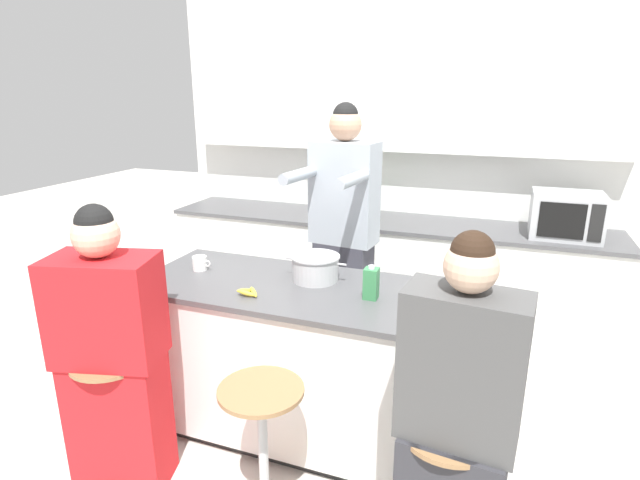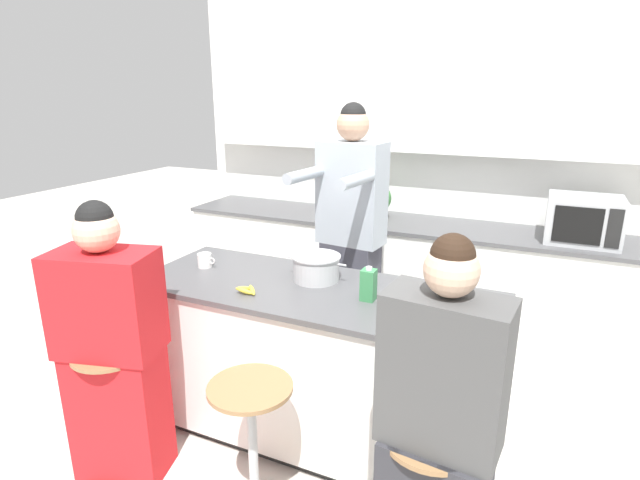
{
  "view_description": "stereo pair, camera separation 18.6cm",
  "coord_description": "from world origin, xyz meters",
  "px_view_note": "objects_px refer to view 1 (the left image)",
  "views": [
    {
      "loc": [
        0.89,
        -2.31,
        1.93
      ],
      "look_at": [
        0.0,
        0.07,
        1.16
      ],
      "focal_mm": 28.0,
      "sensor_mm": 36.0,
      "label": 1
    },
    {
      "loc": [
        1.06,
        -2.24,
        1.93
      ],
      "look_at": [
        0.0,
        0.07,
        1.16
      ],
      "focal_mm": 28.0,
      "sensor_mm": 36.0,
      "label": 2
    }
  ],
  "objects_px": {
    "person_wrapped_blanket": "(113,361)",
    "juice_carton": "(371,283)",
    "person_seated_near": "(455,440)",
    "person_cooking": "(343,245)",
    "cooking_pot": "(315,268)",
    "potted_plant": "(364,199)",
    "fruit_bowl": "(476,328)",
    "banana_bunch": "(248,292)",
    "bar_stool_center": "(263,450)",
    "coffee_cup_near": "(200,263)",
    "bar_stool_leftmost": "(118,415)",
    "kitchen_island": "(315,363)",
    "microwave": "(566,215)"
  },
  "relations": [
    {
      "from": "banana_bunch",
      "to": "bar_stool_leftmost",
      "type": "bearing_deg",
      "value": -136.77
    },
    {
      "from": "cooking_pot",
      "to": "potted_plant",
      "type": "relative_size",
      "value": 1.24
    },
    {
      "from": "fruit_bowl",
      "to": "microwave",
      "type": "xyz_separation_m",
      "value": [
        0.48,
        1.72,
        0.14
      ]
    },
    {
      "from": "microwave",
      "to": "cooking_pot",
      "type": "bearing_deg",
      "value": -135.37
    },
    {
      "from": "kitchen_island",
      "to": "coffee_cup_near",
      "type": "bearing_deg",
      "value": 177.37
    },
    {
      "from": "bar_stool_center",
      "to": "person_wrapped_blanket",
      "type": "distance_m",
      "value": 0.84
    },
    {
      "from": "person_cooking",
      "to": "juice_carton",
      "type": "relative_size",
      "value": 10.48
    },
    {
      "from": "person_wrapped_blanket",
      "to": "banana_bunch",
      "type": "bearing_deg",
      "value": 28.99
    },
    {
      "from": "person_seated_near",
      "to": "bar_stool_center",
      "type": "bearing_deg",
      "value": -175.49
    },
    {
      "from": "person_wrapped_blanket",
      "to": "juice_carton",
      "type": "distance_m",
      "value": 1.31
    },
    {
      "from": "coffee_cup_near",
      "to": "juice_carton",
      "type": "bearing_deg",
      "value": -3.16
    },
    {
      "from": "person_seated_near",
      "to": "potted_plant",
      "type": "bearing_deg",
      "value": 119.94
    },
    {
      "from": "bar_stool_center",
      "to": "fruit_bowl",
      "type": "height_order",
      "value": "fruit_bowl"
    },
    {
      "from": "fruit_bowl",
      "to": "potted_plant",
      "type": "xyz_separation_m",
      "value": [
        -1.0,
        1.76,
        0.14
      ]
    },
    {
      "from": "person_seated_near",
      "to": "cooking_pot",
      "type": "bearing_deg",
      "value": 143.12
    },
    {
      "from": "bar_stool_leftmost",
      "to": "microwave",
      "type": "relative_size",
      "value": 1.51
    },
    {
      "from": "person_cooking",
      "to": "banana_bunch",
      "type": "height_order",
      "value": "person_cooking"
    },
    {
      "from": "kitchen_island",
      "to": "person_cooking",
      "type": "distance_m",
      "value": 0.87
    },
    {
      "from": "kitchen_island",
      "to": "cooking_pot",
      "type": "distance_m",
      "value": 0.54
    },
    {
      "from": "coffee_cup_near",
      "to": "banana_bunch",
      "type": "distance_m",
      "value": 0.51
    },
    {
      "from": "bar_stool_leftmost",
      "to": "juice_carton",
      "type": "bearing_deg",
      "value": 30.71
    },
    {
      "from": "person_cooking",
      "to": "cooking_pot",
      "type": "height_order",
      "value": "person_cooking"
    },
    {
      "from": "person_seated_near",
      "to": "banana_bunch",
      "type": "xyz_separation_m",
      "value": [
        -1.1,
        0.47,
        0.25
      ]
    },
    {
      "from": "person_wrapped_blanket",
      "to": "microwave",
      "type": "bearing_deg",
      "value": 30.82
    },
    {
      "from": "potted_plant",
      "to": "bar_stool_center",
      "type": "bearing_deg",
      "value": -85.89
    },
    {
      "from": "coffee_cup_near",
      "to": "bar_stool_leftmost",
      "type": "bearing_deg",
      "value": -94.15
    },
    {
      "from": "juice_carton",
      "to": "microwave",
      "type": "relative_size",
      "value": 0.38
    },
    {
      "from": "potted_plant",
      "to": "coffee_cup_near",
      "type": "bearing_deg",
      "value": -111.59
    },
    {
      "from": "bar_stool_center",
      "to": "banana_bunch",
      "type": "height_order",
      "value": "banana_bunch"
    },
    {
      "from": "fruit_bowl",
      "to": "banana_bunch",
      "type": "distance_m",
      "value": 1.13
    },
    {
      "from": "person_seated_near",
      "to": "person_cooking",
      "type": "bearing_deg",
      "value": 128.4
    },
    {
      "from": "bar_stool_center",
      "to": "coffee_cup_near",
      "type": "relative_size",
      "value": 6.06
    },
    {
      "from": "person_cooking",
      "to": "cooking_pot",
      "type": "xyz_separation_m",
      "value": [
        0.03,
        -0.6,
        0.05
      ]
    },
    {
      "from": "kitchen_island",
      "to": "person_cooking",
      "type": "height_order",
      "value": "person_cooking"
    },
    {
      "from": "kitchen_island",
      "to": "fruit_bowl",
      "type": "distance_m",
      "value": 1.0
    },
    {
      "from": "person_wrapped_blanket",
      "to": "person_seated_near",
      "type": "relative_size",
      "value": 0.98
    },
    {
      "from": "coffee_cup_near",
      "to": "potted_plant",
      "type": "relative_size",
      "value": 0.4
    },
    {
      "from": "potted_plant",
      "to": "juice_carton",
      "type": "bearing_deg",
      "value": -73.03
    },
    {
      "from": "bar_stool_leftmost",
      "to": "coffee_cup_near",
      "type": "relative_size",
      "value": 6.06
    },
    {
      "from": "cooking_pot",
      "to": "bar_stool_center",
      "type": "bearing_deg",
      "value": -86.72
    },
    {
      "from": "person_cooking",
      "to": "banana_bunch",
      "type": "distance_m",
      "value": 0.96
    },
    {
      "from": "bar_stool_center",
      "to": "person_cooking",
      "type": "distance_m",
      "value": 1.49
    },
    {
      "from": "cooking_pot",
      "to": "person_wrapped_blanket",
      "type": "bearing_deg",
      "value": -132.62
    },
    {
      "from": "kitchen_island",
      "to": "person_cooking",
      "type": "xyz_separation_m",
      "value": [
        -0.07,
        0.72,
        0.47
      ]
    },
    {
      "from": "microwave",
      "to": "potted_plant",
      "type": "relative_size",
      "value": 1.62
    },
    {
      "from": "bar_stool_leftmost",
      "to": "banana_bunch",
      "type": "xyz_separation_m",
      "value": [
        0.5,
        0.47,
        0.54
      ]
    },
    {
      "from": "bar_stool_leftmost",
      "to": "person_seated_near",
      "type": "xyz_separation_m",
      "value": [
        1.6,
        0.0,
        0.29
      ]
    },
    {
      "from": "person_seated_near",
      "to": "cooking_pot",
      "type": "height_order",
      "value": "person_seated_near"
    },
    {
      "from": "bar_stool_leftmost",
      "to": "cooking_pot",
      "type": "xyz_separation_m",
      "value": [
        0.75,
        0.8,
        0.6
      ]
    },
    {
      "from": "coffee_cup_near",
      "to": "potted_plant",
      "type": "height_order",
      "value": "potted_plant"
    }
  ]
}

